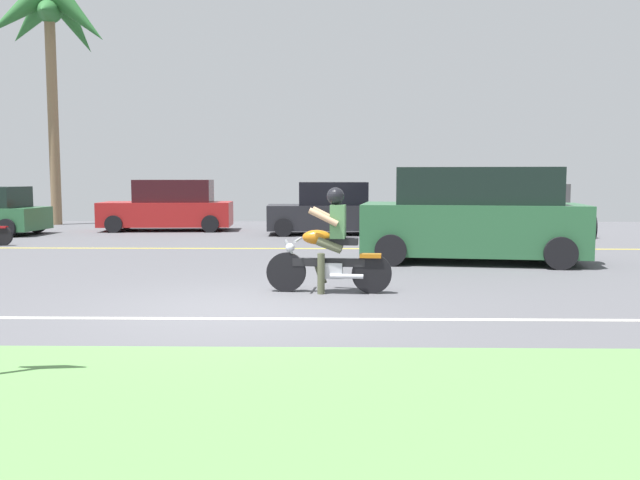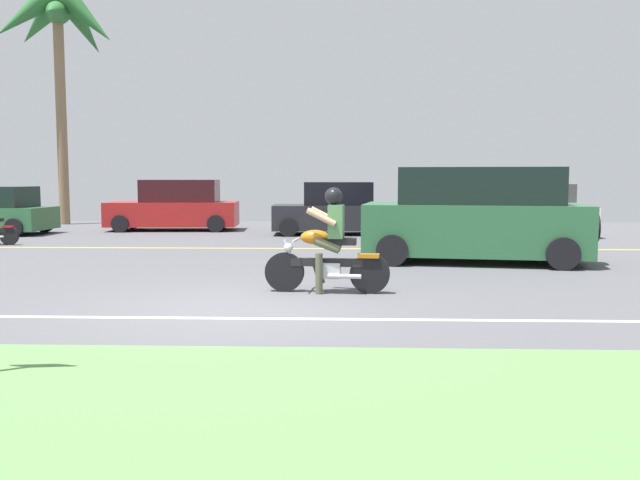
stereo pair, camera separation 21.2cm
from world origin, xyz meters
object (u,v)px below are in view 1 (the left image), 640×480
(parked_car_1, at_px, (169,207))
(palm_tree_0, at_px, (49,26))
(motorcyclist, at_px, (330,248))
(parked_car_2, at_px, (328,210))
(parked_car_3, at_px, (515,212))
(suv_nearby, at_px, (473,216))

(parked_car_1, xyz_separation_m, palm_tree_0, (-4.93, 2.70, 6.52))
(palm_tree_0, bearing_deg, motorcyclist, -54.74)
(parked_car_2, height_order, palm_tree_0, palm_tree_0)
(motorcyclist, bearing_deg, parked_car_2, 90.57)
(parked_car_3, xyz_separation_m, palm_tree_0, (-15.93, 4.49, 6.57))
(parked_car_1, relative_size, parked_car_3, 0.99)
(suv_nearby, relative_size, palm_tree_0, 0.55)
(motorcyclist, height_order, parked_car_2, same)
(parked_car_2, bearing_deg, parked_car_3, -4.14)
(suv_nearby, xyz_separation_m, parked_car_3, (2.57, 6.28, -0.23))
(suv_nearby, distance_m, palm_tree_0, 18.30)
(motorcyclist, xyz_separation_m, parked_car_3, (5.58, 10.15, 0.05))
(parked_car_1, height_order, parked_car_2, parked_car_1)
(parked_car_2, relative_size, parked_car_3, 0.83)
(parked_car_1, bearing_deg, palm_tree_0, 151.24)
(motorcyclist, relative_size, suv_nearby, 0.40)
(motorcyclist, relative_size, parked_car_1, 0.44)
(parked_car_1, relative_size, parked_car_2, 1.19)
(parked_car_2, xyz_separation_m, parked_car_3, (5.69, -0.41, -0.02))
(motorcyclist, xyz_separation_m, parked_car_1, (-5.42, 11.94, 0.10))
(parked_car_3, height_order, palm_tree_0, palm_tree_0)
(parked_car_2, distance_m, palm_tree_0, 12.83)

